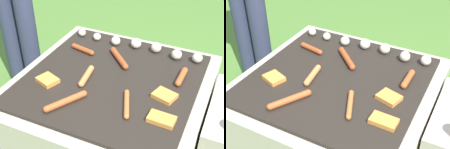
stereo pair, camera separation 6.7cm
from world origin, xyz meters
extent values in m
plane|color=#47702D|center=(0.00, 0.00, 0.00)|extent=(14.00, 14.00, 0.00)
cube|color=#A89E8C|center=(0.00, 0.00, 0.21)|extent=(0.90, 0.90, 0.43)
cube|color=black|center=(0.00, 0.00, 0.44)|extent=(0.79, 0.79, 0.02)
cylinder|color=#2D334C|center=(-0.86, 0.28, 0.40)|extent=(0.12, 0.12, 0.79)
cylinder|color=#2D334C|center=(-0.72, 0.28, 0.40)|extent=(0.12, 0.12, 0.79)
cylinder|color=#A34C23|center=(0.30, 0.13, 0.46)|extent=(0.03, 0.12, 0.03)
sphere|color=#A34C23|center=(0.30, 0.19, 0.46)|extent=(0.03, 0.03, 0.03)
sphere|color=#A34C23|center=(0.30, 0.07, 0.46)|extent=(0.03, 0.03, 0.03)
cylinder|color=#C6753D|center=(-0.11, -0.05, 0.46)|extent=(0.05, 0.14, 0.03)
sphere|color=#C6753D|center=(-0.12, 0.01, 0.46)|extent=(0.03, 0.03, 0.03)
sphere|color=#C6753D|center=(-0.10, -0.12, 0.46)|extent=(0.03, 0.03, 0.03)
cylinder|color=#B7602D|center=(0.14, -0.16, 0.46)|extent=(0.08, 0.16, 0.02)
sphere|color=#B7602D|center=(0.17, -0.23, 0.46)|extent=(0.02, 0.02, 0.02)
sphere|color=#B7602D|center=(0.11, -0.09, 0.46)|extent=(0.02, 0.02, 0.02)
cylinder|color=#93421E|center=(-0.03, 0.16, 0.46)|extent=(0.15, 0.15, 0.03)
sphere|color=#93421E|center=(0.03, 0.10, 0.46)|extent=(0.03, 0.03, 0.03)
sphere|color=#93421E|center=(-0.09, 0.22, 0.46)|extent=(0.03, 0.03, 0.03)
cylinder|color=#A34C23|center=(-0.10, -0.25, 0.46)|extent=(0.11, 0.17, 0.03)
sphere|color=#A34C23|center=(-0.14, -0.33, 0.46)|extent=(0.03, 0.03, 0.03)
sphere|color=#A34C23|center=(-0.05, -0.18, 0.46)|extent=(0.03, 0.03, 0.03)
cylinder|color=#93421E|center=(-0.25, 0.16, 0.46)|extent=(0.13, 0.05, 0.03)
sphere|color=#93421E|center=(-0.31, 0.17, 0.46)|extent=(0.03, 0.03, 0.03)
sphere|color=#93421E|center=(-0.18, 0.15, 0.46)|extent=(0.03, 0.03, 0.03)
cube|color=#D18438|center=(0.27, -0.04, 0.46)|extent=(0.11, 0.10, 0.02)
cube|color=#D18438|center=(0.30, -0.19, 0.46)|extent=(0.11, 0.07, 0.02)
cube|color=#D18438|center=(-0.26, -0.15, 0.46)|extent=(0.11, 0.10, 0.02)
sphere|color=beige|center=(-0.34, 0.32, 0.47)|extent=(0.04, 0.04, 0.04)
sphere|color=beige|center=(-0.23, 0.31, 0.47)|extent=(0.04, 0.04, 0.04)
sphere|color=beige|center=(-0.11, 0.30, 0.47)|extent=(0.05, 0.05, 0.05)
sphere|color=silver|center=(0.00, 0.32, 0.48)|extent=(0.06, 0.06, 0.06)
sphere|color=beige|center=(0.11, 0.32, 0.48)|extent=(0.06, 0.06, 0.06)
sphere|color=beige|center=(0.23, 0.29, 0.47)|extent=(0.05, 0.05, 0.05)
sphere|color=beige|center=(0.34, 0.31, 0.47)|extent=(0.05, 0.05, 0.05)
camera|label=1|loc=(0.50, -1.10, 1.31)|focal=50.00mm
camera|label=2|loc=(0.56, -1.07, 1.31)|focal=50.00mm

